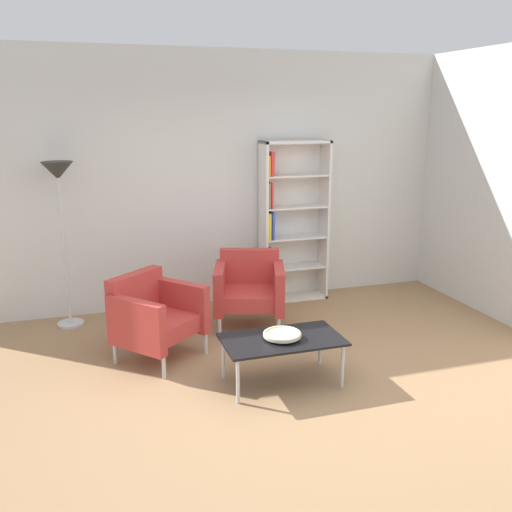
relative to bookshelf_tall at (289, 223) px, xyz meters
name	(u,v)px	position (x,y,z in m)	size (l,w,h in m)	color
ground_plane	(285,393)	(-0.87, -2.26, -0.93)	(8.32, 8.32, 0.00)	#9E7751
plaster_back_panel	(212,181)	(-0.87, 0.20, 0.52)	(6.40, 0.12, 2.90)	silver
bookshelf_tall	(289,223)	(0.00, 0.00, 0.00)	(0.80, 0.30, 1.90)	silver
coffee_table_low	(282,342)	(-0.83, -2.06, -0.56)	(1.00, 0.56, 0.40)	black
decorative_bowl	(282,334)	(-0.83, -2.06, -0.50)	(0.32, 0.32, 0.05)	beige
armchair_corner_red	(249,288)	(-0.70, -0.70, -0.52)	(0.87, 0.83, 0.78)	#B73833
armchair_near_window	(154,315)	(-1.78, -1.22, -0.52)	(0.95, 0.94, 0.78)	#B73833
floor_lamp_torchiere	(59,191)	(-2.54, -0.13, 0.52)	(0.32, 0.32, 1.74)	silver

